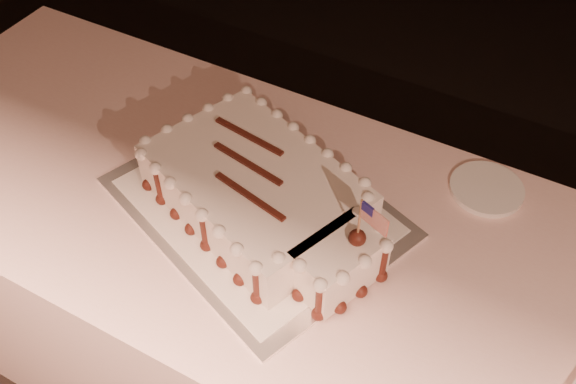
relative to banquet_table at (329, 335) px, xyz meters
The scene contains 6 objects.
room_shell 1.19m from the banquet_table, 90.00° to the right, with size 6.10×8.10×2.90m.
banquet_table is the anchor object (origin of this frame).
cake_board 0.43m from the banquet_table, behind, with size 0.60×0.45×0.01m, color white.
doily 0.43m from the banquet_table, behind, with size 0.54×0.41×0.00m, color white.
sheet_cake 0.47m from the banquet_table, behind, with size 0.60×0.46×0.23m.
side_plate 0.54m from the banquet_table, 52.51° to the left, with size 0.17×0.17×0.01m, color white.
Camera 1 is at (0.31, -0.18, 1.81)m, focal length 40.00 mm.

